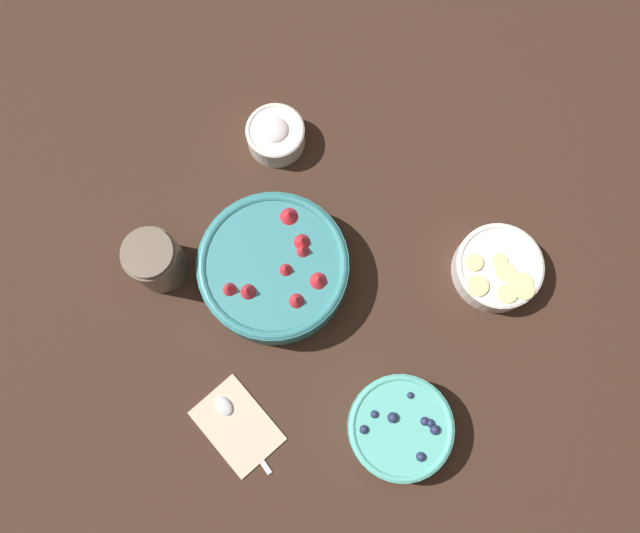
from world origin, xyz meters
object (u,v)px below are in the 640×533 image
Objects in this scene: bowl_strawberries at (274,268)px; bowl_bananas at (498,268)px; bowl_cream at (276,134)px; bowl_blueberries at (400,428)px; jar_chocolate at (156,261)px.

bowl_bananas is at bearing 38.55° from bowl_strawberries.
bowl_cream reaches higher than bowl_bananas.
bowl_strawberries is 0.31m from bowl_blueberries.
bowl_cream is at bearing 128.70° from bowl_strawberries.
bowl_strawberries is 0.23m from bowl_cream.
bowl_blueberries is at bearing 4.23° from jar_chocolate.
bowl_blueberries reaches higher than bowl_cream.
jar_chocolate reaches higher than bowl_blueberries.
bowl_cream is 0.29m from jar_chocolate.
bowl_bananas is (-0.02, 0.29, -0.01)m from bowl_blueberries.
bowl_strawberries is at bearing 166.38° from bowl_blueberries.
jar_chocolate reaches higher than bowl_bananas.
bowl_bananas is 0.42m from bowl_cream.
jar_chocolate is (-0.15, -0.11, 0.01)m from bowl_strawberries.
bowl_blueberries is at bearing -13.62° from bowl_strawberries.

